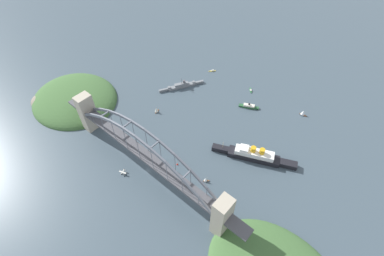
# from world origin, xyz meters

# --- Properties ---
(ground_plane) EXTENTS (1400.00, 1400.00, 0.00)m
(ground_plane) POSITION_xyz_m (0.00, 0.00, 0.00)
(ground_plane) COLOR #3D4C56
(harbor_arch_bridge) EXTENTS (274.57, 18.56, 68.37)m
(harbor_arch_bridge) POSITION_xyz_m (-0.00, -0.00, 29.82)
(harbor_arch_bridge) COLOR #ADA38E
(harbor_arch_bridge) RESTS_ON ground
(headland_west_shore) EXTENTS (128.70, 116.43, 31.98)m
(headland_west_shore) POSITION_xyz_m (-171.64, 13.29, 0.00)
(headland_west_shore) COLOR #3D6033
(headland_west_shore) RESTS_ON ground
(ocean_liner) EXTENTS (97.09, 50.21, 19.88)m
(ocean_liner) POSITION_xyz_m (84.40, 96.93, 6.09)
(ocean_liner) COLOR black
(ocean_liner) RESTS_ON ground
(naval_cruiser) EXTENTS (38.14, 63.26, 17.62)m
(naval_cruiser) POSITION_xyz_m (-71.59, 139.03, 3.13)
(naval_cruiser) COLOR slate
(naval_cruiser) RESTS_ON ground
(harbor_ferry_steamer) EXTENTS (27.26, 16.89, 7.52)m
(harbor_ferry_steamer) POSITION_xyz_m (30.29, 168.22, 2.24)
(harbor_ferry_steamer) COLOR #23512D
(harbor_ferry_steamer) RESTS_ON ground
(seaplane_taxiing_near_bridge) EXTENTS (9.10, 7.30, 4.92)m
(seaplane_taxiing_near_bridge) POSITION_xyz_m (-18.57, -21.27, 1.97)
(seaplane_taxiing_near_bridge) COLOR #B7B7B2
(seaplane_taxiing_near_bridge) RESTS_ON ground
(small_boat_0) EXTENTS (10.25, 6.21, 9.07)m
(small_boat_0) POSITION_xyz_m (95.36, 204.72, 4.17)
(small_boat_0) COLOR brown
(small_boat_0) RESTS_ON ground
(small_boat_1) EXTENTS (5.68, 8.48, 9.24)m
(small_boat_1) POSITION_xyz_m (-62.05, 75.66, 4.30)
(small_boat_1) COLOR brown
(small_boat_1) RESTS_ON ground
(small_boat_2) EXTENTS (6.23, 6.29, 7.07)m
(small_boat_2) POSITION_xyz_m (60.79, 33.45, 3.36)
(small_boat_2) COLOR brown
(small_boat_2) RESTS_ON ground
(small_boat_3) EXTENTS (8.60, 10.20, 2.24)m
(small_boat_3) POSITION_xyz_m (-61.26, 201.24, 0.78)
(small_boat_3) COLOR gold
(small_boat_3) RESTS_ON ground
(small_boat_4) EXTENTS (8.98, 9.98, 2.04)m
(small_boat_4) POSITION_xyz_m (12.60, 201.07, 0.75)
(small_boat_4) COLOR #2D6B3D
(small_boat_4) RESTS_ON ground
(channel_marker_buoy) EXTENTS (2.20, 2.20, 2.75)m
(channel_marker_buoy) POSITION_xyz_m (20.47, 29.15, 1.12)
(channel_marker_buoy) COLOR red
(channel_marker_buoy) RESTS_ON ground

